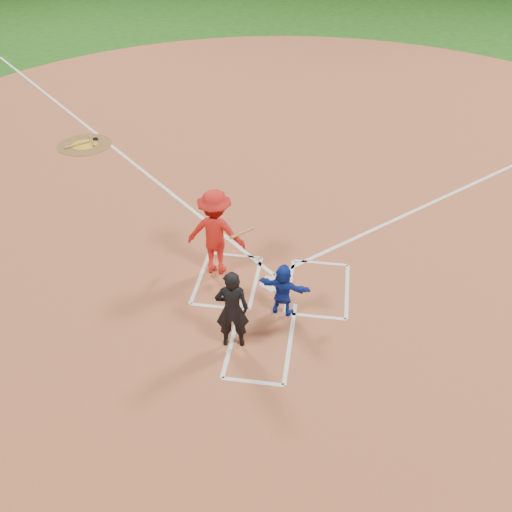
# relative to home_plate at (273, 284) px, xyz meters

# --- Properties ---
(ground) EXTENTS (120.00, 120.00, 0.00)m
(ground) POSITION_rel_home_plate_xyz_m (0.00, 0.00, -0.02)
(ground) COLOR #1B4F13
(ground) RESTS_ON ground
(home_plate_dirt) EXTENTS (28.00, 28.00, 0.01)m
(home_plate_dirt) POSITION_rel_home_plate_xyz_m (0.00, 6.00, -0.01)
(home_plate_dirt) COLOR #9C5133
(home_plate_dirt) RESTS_ON ground
(home_plate) EXTENTS (0.60, 0.60, 0.02)m
(home_plate) POSITION_rel_home_plate_xyz_m (0.00, 0.00, 0.00)
(home_plate) COLOR silver
(home_plate) RESTS_ON home_plate_dirt
(on_deck_circle) EXTENTS (1.70, 1.70, 0.01)m
(on_deck_circle) POSITION_rel_home_plate_xyz_m (-6.75, 6.13, -0.00)
(on_deck_circle) COLOR brown
(on_deck_circle) RESTS_ON home_plate_dirt
(on_deck_logo) EXTENTS (0.80, 0.80, 0.00)m
(on_deck_logo) POSITION_rel_home_plate_xyz_m (-6.75, 6.13, 0.00)
(on_deck_logo) COLOR gold
(on_deck_logo) RESTS_ON on_deck_circle
(on_deck_bat_a) EXTENTS (0.46, 0.77, 0.06)m
(on_deck_bat_a) POSITION_rel_home_plate_xyz_m (-6.60, 6.38, 0.03)
(on_deck_bat_a) COLOR olive
(on_deck_bat_a) RESTS_ON on_deck_circle
(on_deck_bat_b) EXTENTS (0.62, 0.66, 0.06)m
(on_deck_bat_b) POSITION_rel_home_plate_xyz_m (-6.95, 6.03, 0.03)
(on_deck_bat_b) COLOR #AA783E
(on_deck_bat_b) RESTS_ON on_deck_circle
(bat_weight_donut) EXTENTS (0.19, 0.19, 0.05)m
(bat_weight_donut) POSITION_rel_home_plate_xyz_m (-6.55, 6.53, 0.03)
(bat_weight_donut) COLOR black
(bat_weight_donut) RESTS_ON on_deck_circle
(catcher) EXTENTS (1.11, 0.54, 1.15)m
(catcher) POSITION_rel_home_plate_xyz_m (0.31, -0.87, 0.56)
(catcher) COLOR #132CA0
(catcher) RESTS_ON home_plate_dirt
(umpire) EXTENTS (0.67, 0.49, 1.68)m
(umpire) POSITION_rel_home_plate_xyz_m (-0.51, -1.90, 0.83)
(umpire) COLOR black
(umpire) RESTS_ON home_plate_dirt
(chalk_markings) EXTENTS (28.35, 17.32, 0.01)m
(chalk_markings) POSITION_rel_home_plate_xyz_m (0.00, 5.29, -0.01)
(chalk_markings) COLOR white
(chalk_markings) RESTS_ON home_plate_dirt
(batter_at_plate) EXTENTS (1.46, 0.95, 1.97)m
(batter_at_plate) POSITION_rel_home_plate_xyz_m (-1.27, 0.32, 0.98)
(batter_at_plate) COLOR red
(batter_at_plate) RESTS_ON home_plate_dirt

